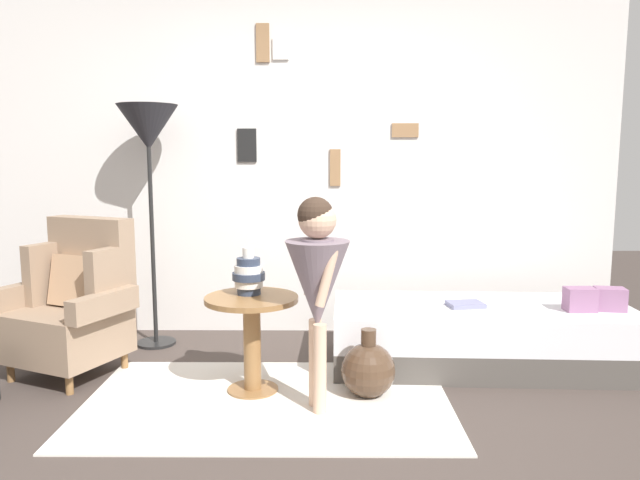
# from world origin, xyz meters

# --- Properties ---
(ground_plane) EXTENTS (12.00, 12.00, 0.00)m
(ground_plane) POSITION_xyz_m (0.00, 0.00, 0.00)
(ground_plane) COLOR #423833
(gallery_wall) EXTENTS (4.80, 0.12, 2.60)m
(gallery_wall) POSITION_xyz_m (-0.00, 1.95, 1.30)
(gallery_wall) COLOR silver
(gallery_wall) RESTS_ON ground
(rug) EXTENTS (2.01, 1.24, 0.01)m
(rug) POSITION_xyz_m (-0.14, 0.51, 0.01)
(rug) COLOR silver
(rug) RESTS_ON ground
(armchair) EXTENTS (0.89, 0.80, 0.97)m
(armchair) POSITION_xyz_m (-1.39, 0.98, 0.44)
(armchair) COLOR olive
(armchair) RESTS_ON ground
(daybed) EXTENTS (1.93, 0.87, 0.40)m
(daybed) POSITION_xyz_m (1.20, 1.12, 0.20)
(daybed) COLOR #4C4742
(daybed) RESTS_ON ground
(pillow_head) EXTENTS (0.19, 0.15, 0.14)m
(pillow_head) POSITION_xyz_m (1.96, 1.00, 0.47)
(pillow_head) COLOR gray
(pillow_head) RESTS_ON daybed
(pillow_mid) EXTENTS (0.18, 0.12, 0.15)m
(pillow_mid) POSITION_xyz_m (1.77, 0.98, 0.47)
(pillow_mid) COLOR gray
(pillow_mid) RESTS_ON daybed
(side_table) EXTENTS (0.53, 0.53, 0.57)m
(side_table) POSITION_xyz_m (-0.24, 0.66, 0.40)
(side_table) COLOR olive
(side_table) RESTS_ON ground
(vase_striped) EXTENTS (0.19, 0.19, 0.27)m
(vase_striped) POSITION_xyz_m (-0.26, 0.72, 0.68)
(vase_striped) COLOR #2D384C
(vase_striped) RESTS_ON side_table
(floor_lamp) EXTENTS (0.42, 0.42, 1.71)m
(floor_lamp) POSITION_xyz_m (-1.05, 1.55, 1.50)
(floor_lamp) COLOR black
(floor_lamp) RESTS_ON ground
(person_child) EXTENTS (0.34, 0.34, 1.15)m
(person_child) POSITION_xyz_m (0.14, 0.41, 0.74)
(person_child) COLOR #D8AD8E
(person_child) RESTS_ON ground
(book_on_daybed) EXTENTS (0.24, 0.19, 0.03)m
(book_on_daybed) POSITION_xyz_m (1.08, 1.08, 0.42)
(book_on_daybed) COLOR slate
(book_on_daybed) RESTS_ON daybed
(demijohn_near) EXTENTS (0.31, 0.31, 0.39)m
(demijohn_near) POSITION_xyz_m (0.43, 0.60, 0.16)
(demijohn_near) COLOR #473323
(demijohn_near) RESTS_ON ground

